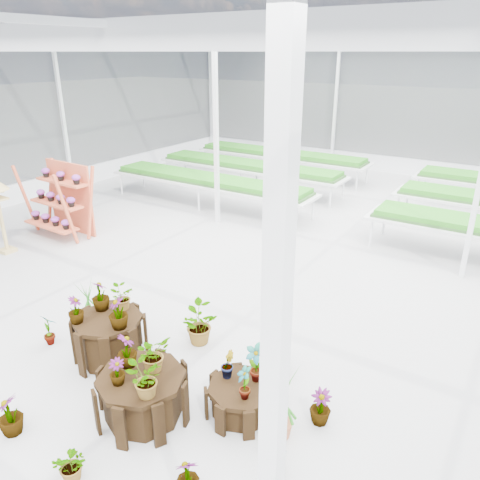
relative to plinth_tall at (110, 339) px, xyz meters
The scene contains 10 objects.
ground_plane 1.95m from the plinth_tall, 62.93° to the left, with size 24.00×24.00×0.00m, color gray.
greenhouse_shell 2.70m from the plinth_tall, 62.93° to the left, with size 18.00×24.00×4.50m, color white, non-canonical shape.
steel_frame 2.70m from the plinth_tall, 62.93° to the left, with size 18.00×24.00×4.50m, color silver, non-canonical shape.
nursery_benches 8.95m from the plinth_tall, 84.40° to the left, with size 16.00×7.00×0.84m, color silver, non-canonical shape.
plinth_tall is the anchor object (origin of this frame).
plinth_mid 1.34m from the plinth_tall, 26.57° to the right, with size 1.12×1.12×0.59m, color black.
plinth_low 2.21m from the plinth_tall, ahead, with size 0.90×0.90×0.41m, color black.
shelf_rack 5.62m from the plinth_tall, 149.06° to the left, with size 1.65×0.87×1.75m, color #C85232, non-canonical shape.
bird_table 5.22m from the plinth_tall, 163.04° to the left, with size 0.41×0.41×1.71m, color tan, non-canonical shape.
nursery_plants 1.04m from the plinth_tall, ahead, with size 4.47×3.23×1.16m.
Camera 1 is at (3.79, -5.52, 4.20)m, focal length 35.00 mm.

